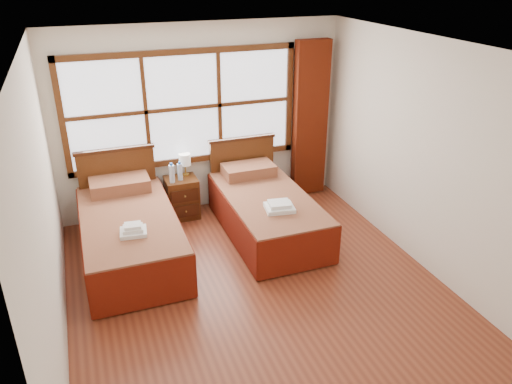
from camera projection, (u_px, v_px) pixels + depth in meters
name	position (u px, v px, depth m)	size (l,w,h in m)	color
floor	(258.00, 289.00, 5.52)	(4.50, 4.50, 0.00)	brown
ceiling	(259.00, 48.00, 4.41)	(4.50, 4.50, 0.00)	white
wall_back	(201.00, 120.00, 6.88)	(4.00, 4.00, 0.00)	silver
wall_left	(43.00, 214.00, 4.34)	(4.50, 4.50, 0.00)	silver
wall_right	(425.00, 157.00, 5.59)	(4.50, 4.50, 0.00)	silver
window	(183.00, 108.00, 6.68)	(3.16, 0.06, 1.56)	white
curtain	(310.00, 120.00, 7.32)	(0.50, 0.16, 2.30)	#5B1909
bed_left	(129.00, 232.00, 6.01)	(1.10, 2.14, 1.07)	#3A1A0C
bed_right	(265.00, 210.00, 6.57)	(1.05, 2.07, 1.02)	#3A1A0C
nightstand	(182.00, 198.00, 6.97)	(0.43, 0.43, 0.58)	#4F2811
towels_left	(133.00, 230.00, 5.46)	(0.31, 0.28, 0.12)	white
towels_right	(279.00, 207.00, 6.05)	(0.38, 0.35, 0.10)	white
lamp	(185.00, 160.00, 6.87)	(0.16, 0.16, 0.31)	gold
bottle_near	(172.00, 174.00, 6.68)	(0.07, 0.07, 0.28)	silver
bottle_far	(180.00, 172.00, 6.76)	(0.07, 0.07, 0.26)	silver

